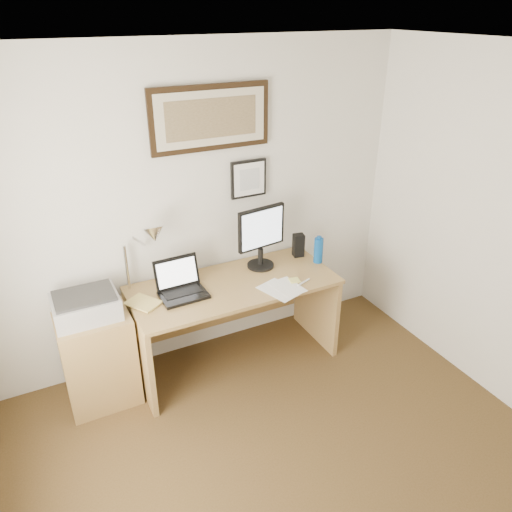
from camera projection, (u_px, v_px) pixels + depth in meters
ceiling at (381, 64)px, 1.71m from camera, size 4.00×4.00×0.00m
wall_back at (195, 211)px, 3.87m from camera, size 3.50×0.02×2.50m
side_cabinet at (99, 359)px, 3.64m from camera, size 0.50×0.40×0.73m
water_bottle at (318, 250)px, 4.13m from camera, size 0.08×0.08×0.22m
bottle_cap at (319, 237)px, 4.08m from camera, size 0.04×0.04×0.02m
speaker at (298, 245)px, 4.24m from camera, size 0.10×0.09×0.20m
paper_sheet_a at (279, 290)px, 3.77m from camera, size 0.30×0.36×0.00m
paper_sheet_b at (287, 287)px, 3.81m from camera, size 0.22×0.29×0.00m
sticky_pad at (294, 280)px, 3.89m from camera, size 0.09×0.09×0.01m
marker_pen at (304, 282)px, 3.86m from camera, size 0.14×0.06×0.02m
book at (135, 309)px, 3.52m from camera, size 0.27×0.29×0.02m
desk at (230, 304)px, 4.03m from camera, size 1.60×0.70×0.75m
laptop at (181, 287)px, 3.70m from camera, size 0.35×0.30×0.26m
lcd_monitor at (261, 235)px, 3.97m from camera, size 0.42×0.22×0.52m
printer at (86, 306)px, 3.45m from camera, size 0.44×0.34×0.18m
desk_lamp at (151, 237)px, 3.58m from camera, size 0.29×0.27×0.53m
picture_large at (211, 118)px, 3.59m from camera, size 0.92×0.04×0.47m
picture_small at (249, 179)px, 3.93m from camera, size 0.30×0.03×0.30m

